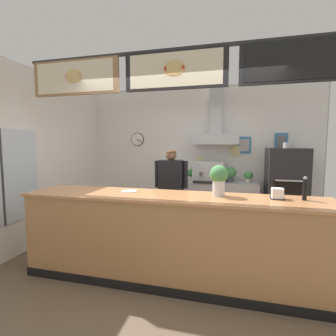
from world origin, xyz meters
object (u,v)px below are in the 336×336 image
object	(u,v)px
shop_worker	(171,194)
basil_vase	(219,179)
potted_thyme	(191,174)
pepper_grinder	(305,189)
potted_oregano	(177,174)
potted_sage	(230,173)
potted_rosemary	(248,176)
napkin_holder	(277,194)
condiment_plate	(129,191)
espresso_machine	(208,172)
pizza_oven	(285,192)

from	to	relation	value
shop_worker	basil_vase	xyz separation A→B (m)	(0.80, -0.94, 0.41)
shop_worker	potted_thyme	distance (m)	1.13
shop_worker	basil_vase	size ratio (longest dim) A/B	4.28
pepper_grinder	potted_oregano	bearing A→B (deg)	132.54
shop_worker	potted_oregano	xyz separation A→B (m)	(-0.14, 1.09, 0.21)
potted_sage	pepper_grinder	world-z (taller)	pepper_grinder
shop_worker	potted_thyme	world-z (taller)	shop_worker
potted_sage	potted_rosemary	distance (m)	0.35
napkin_holder	pepper_grinder	xyz separation A→B (m)	(0.28, 0.00, 0.07)
potted_rosemary	pepper_grinder	xyz separation A→B (m)	(0.45, -2.04, 0.13)
potted_sage	napkin_holder	size ratio (longest dim) A/B	2.01
condiment_plate	pepper_grinder	size ratio (longest dim) A/B	0.78
espresso_machine	napkin_holder	xyz separation A→B (m)	(0.94, -2.01, -0.01)
shop_worker	potted_rosemary	xyz separation A→B (m)	(1.27, 1.10, 0.21)
espresso_machine	condiment_plate	world-z (taller)	espresso_machine
pizza_oven	espresso_machine	distance (m)	1.44
pizza_oven	potted_thyme	bearing A→B (deg)	174.98
espresso_machine	basil_vase	xyz separation A→B (m)	(0.30, -2.01, 0.13)
potted_sage	potted_thyme	distance (m)	0.76
potted_oregano	potted_rosemary	bearing A→B (deg)	0.40
espresso_machine	potted_thyme	size ratio (longest dim) A/B	2.51
pizza_oven	potted_sage	xyz separation A→B (m)	(-0.98, 0.17, 0.29)
potted_oregano	potted_rosemary	xyz separation A→B (m)	(1.41, 0.01, -0.00)
pepper_grinder	espresso_machine	bearing A→B (deg)	121.17
potted_oregano	potted_rosemary	size ratio (longest dim) A/B	1.03
pizza_oven	potted_oregano	bearing A→B (deg)	176.06
potted_sage	potted_thyme	size ratio (longest dim) A/B	1.25
espresso_machine	potted_thyme	distance (m)	0.35
espresso_machine	basil_vase	world-z (taller)	basil_vase
potted_oregano	pepper_grinder	bearing A→B (deg)	-47.46
potted_thyme	condiment_plate	bearing A→B (deg)	-103.19
potted_thyme	pepper_grinder	size ratio (longest dim) A/B	0.90
potted_rosemary	condiment_plate	xyz separation A→B (m)	(-1.59, -2.05, 0.01)
potted_sage	basil_vase	bearing A→B (deg)	-93.22
potted_sage	potted_rosemary	size ratio (longest dim) A/B	1.32
potted_thyme	napkin_holder	world-z (taller)	napkin_holder
basil_vase	condiment_plate	bearing A→B (deg)	-179.32
condiment_plate	potted_thyme	bearing A→B (deg)	76.81
potted_oregano	basil_vase	bearing A→B (deg)	-65.05
espresso_machine	potted_oregano	size ratio (longest dim) A/B	2.58
potted_rosemary	condiment_plate	world-z (taller)	potted_rosemary
shop_worker	potted_oregano	size ratio (longest dim) A/B	6.85
potted_thyme	condiment_plate	size ratio (longest dim) A/B	1.15
pepper_grinder	potted_sage	bearing A→B (deg)	111.27
napkin_holder	shop_worker	bearing A→B (deg)	146.96
napkin_holder	condiment_plate	size ratio (longest dim) A/B	0.72
pepper_grinder	basil_vase	bearing A→B (deg)	-179.89
pizza_oven	pepper_grinder	bearing A→B (deg)	-95.50
condiment_plate	pepper_grinder	distance (m)	2.05
pizza_oven	potted_oregano	world-z (taller)	pizza_oven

